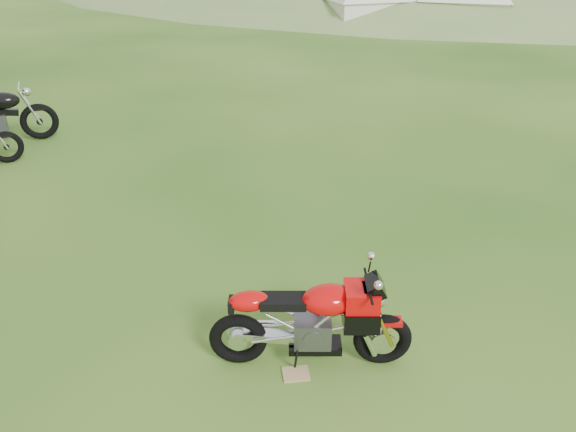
{
  "coord_description": "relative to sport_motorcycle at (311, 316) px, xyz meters",
  "views": [
    {
      "loc": [
        -0.54,
        -5.42,
        3.64
      ],
      "look_at": [
        0.19,
        0.4,
        0.62
      ],
      "focal_mm": 35.0,
      "sensor_mm": 36.0,
      "label": 1
    }
  ],
  "objects": [
    {
      "name": "sport_motorcycle",
      "position": [
        0.0,
        0.0,
        0.0
      ],
      "size": [
        1.82,
        0.67,
        1.06
      ],
      "primitive_type": null,
      "rotation": [
        0.0,
        0.0,
        -0.13
      ],
      "color": "red",
      "rests_on": "ground"
    },
    {
      "name": "plywood_board",
      "position": [
        -0.15,
        -0.16,
        -0.52
      ],
      "size": [
        0.24,
        0.2,
        0.02
      ],
      "primitive_type": "cube",
      "rotation": [
        0.0,
        0.0,
        0.01
      ],
      "color": "tan",
      "rests_on": "ground"
    },
    {
      "name": "ground",
      "position": [
        -0.17,
        1.4,
        -0.53
      ],
      "size": [
        120.0,
        120.0,
        0.0
      ],
      "primitive_type": "plane",
      "color": "#1D4B10",
      "rests_on": "ground"
    }
  ]
}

